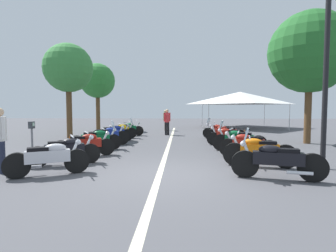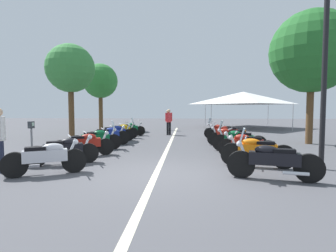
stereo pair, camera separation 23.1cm
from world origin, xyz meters
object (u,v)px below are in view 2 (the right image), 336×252
bystander_0 (168,119)px  roadside_tree_1 (70,69)px  motorcycle_right_row_5 (226,133)px  motorcycle_right_row_6 (221,131)px  bystander_2 (169,120)px  motorcycle_left_row_0 (46,157)px  traffic_cone_0 (70,143)px  roadside_tree_2 (100,81)px  motorcycle_left_row_5 (114,133)px  motorcycle_right_row_0 (273,160)px  motorcycle_left_row_4 (108,135)px  motorcycle_right_row_3 (238,140)px  motorcycle_left_row_2 (84,144)px  roadside_tree_0 (312,52)px  traffic_cone_1 (246,135)px  motorcycle_right_row_2 (247,145)px  motorcycle_left_row_1 (64,150)px  motorcycle_right_row_4 (229,136)px  motorcycle_right_row_1 (257,151)px  motorcycle_left_row_6 (121,130)px  parking_meter (31,134)px  motorcycle_left_row_3 (96,139)px  motorcycle_left_row_7 (129,129)px

bystander_0 → roadside_tree_1: bearing=43.5°
motorcycle_right_row_5 → motorcycle_right_row_6: bearing=-75.3°
motorcycle_right_row_6 → bystander_2: bearing=-13.9°
motorcycle_left_row_0 → motorcycle_right_row_6: bearing=29.3°
traffic_cone_0 → roadside_tree_2: bearing=11.1°
motorcycle_left_row_5 → motorcycle_right_row_0: bearing=-76.3°
motorcycle_right_row_6 → roadside_tree_1: size_ratio=0.35×
motorcycle_left_row_4 → motorcycle_right_row_3: bearing=-39.6°
motorcycle_left_row_0 → motorcycle_left_row_2: (2.74, 0.07, -0.01)m
motorcycle_left_row_0 → traffic_cone_0: motorcycle_left_row_0 is taller
motorcycle_right_row_3 → roadside_tree_0: 6.12m
traffic_cone_1 → bystander_2: bystander_2 is taller
motorcycle_right_row_5 → motorcycle_left_row_5: bearing=12.3°
roadside_tree_1 → motorcycle_right_row_0: bearing=-135.3°
motorcycle_left_row_5 → motorcycle_right_row_6: motorcycle_right_row_6 is taller
motorcycle_right_row_2 → bystander_2: (7.97, 3.18, 0.52)m
motorcycle_left_row_1 → motorcycle_right_row_6: size_ratio=0.99×
traffic_cone_1 → roadside_tree_0: bearing=-109.7°
motorcycle_right_row_4 → roadside_tree_2: roadside_tree_2 is taller
motorcycle_right_row_4 → motorcycle_right_row_2: bearing=108.2°
motorcycle_left_row_4 → motorcycle_right_row_1: size_ratio=0.93×
motorcycle_left_row_6 → motorcycle_right_row_0: (-8.54, -5.74, 0.01)m
motorcycle_right_row_3 → bystander_0: size_ratio=1.29×
motorcycle_left_row_2 → motorcycle_left_row_5: size_ratio=1.00×
motorcycle_left_row_5 → bystander_2: size_ratio=1.21×
motorcycle_left_row_2 → motorcycle_right_row_3: size_ratio=0.97×
motorcycle_left_row_1 → motorcycle_right_row_3: motorcycle_right_row_3 is taller
parking_meter → motorcycle_left_row_5: bearing=82.3°
motorcycle_left_row_5 → traffic_cone_0: bearing=-133.3°
motorcycle_left_row_4 → motorcycle_right_row_0: size_ratio=0.90×
motorcycle_left_row_3 → bystander_2: size_ratio=1.19×
motorcycle_right_row_0 → motorcycle_right_row_1: motorcycle_right_row_0 is taller
motorcycle_right_row_4 → traffic_cone_1: bearing=-104.3°
bystander_2 → motorcycle_left_row_4: bearing=115.3°
motorcycle_left_row_4 → bystander_0: bearing=51.2°
motorcycle_right_row_6 → motorcycle_left_row_5: bearing=35.0°
motorcycle_right_row_3 → motorcycle_left_row_3: bearing=16.7°
motorcycle_right_row_4 → roadside_tree_2: (8.65, 8.72, 3.41)m
motorcycle_left_row_5 → motorcycle_right_row_0: size_ratio=0.94×
motorcycle_right_row_6 → roadside_tree_2: bearing=-13.3°
motorcycle_left_row_6 → motorcycle_right_row_5: size_ratio=0.96×
motorcycle_right_row_0 → motorcycle_right_row_3: 4.21m
motorcycle_right_row_2 → motorcycle_right_row_6: 5.89m
motorcycle_left_row_7 → motorcycle_right_row_2: size_ratio=1.04×
traffic_cone_1 → roadside_tree_1: 10.54m
motorcycle_right_row_3 → roadside_tree_1: (4.60, 8.73, 3.52)m
motorcycle_left_row_2 → parking_meter: 1.75m
bystander_2 → traffic_cone_1: bearing=-163.5°
motorcycle_right_row_2 → motorcycle_left_row_5: bearing=-16.9°
motorcycle_right_row_0 → roadside_tree_1: 12.89m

